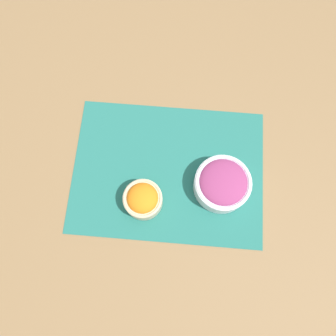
{
  "coord_description": "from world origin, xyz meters",
  "views": [
    {
      "loc": [
        0.02,
        -0.27,
        0.98
      ],
      "look_at": [
        0.0,
        0.0,
        0.03
      ],
      "focal_mm": 35.0,
      "sensor_mm": 36.0,
      "label": 1
    }
  ],
  "objects": [
    {
      "name": "ground_plane",
      "position": [
        0.0,
        0.0,
        0.0
      ],
      "size": [
        3.0,
        3.0,
        0.0
      ],
      "primitive_type": "plane",
      "color": "olive"
    },
    {
      "name": "placemat",
      "position": [
        0.0,
        0.0,
        0.0
      ],
      "size": [
        0.59,
        0.43,
        0.0
      ],
      "color": "#236B60",
      "rests_on": "ground_plane"
    },
    {
      "name": "carrot_bowl",
      "position": [
        -0.06,
        -0.1,
        0.04
      ],
      "size": [
        0.11,
        0.11,
        0.08
      ],
      "color": "beige",
      "rests_on": "placemat"
    },
    {
      "name": "onion_bowl",
      "position": [
        0.16,
        -0.04,
        0.05
      ],
      "size": [
        0.17,
        0.17,
        0.08
      ],
      "color": "silver",
      "rests_on": "placemat"
    }
  ]
}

